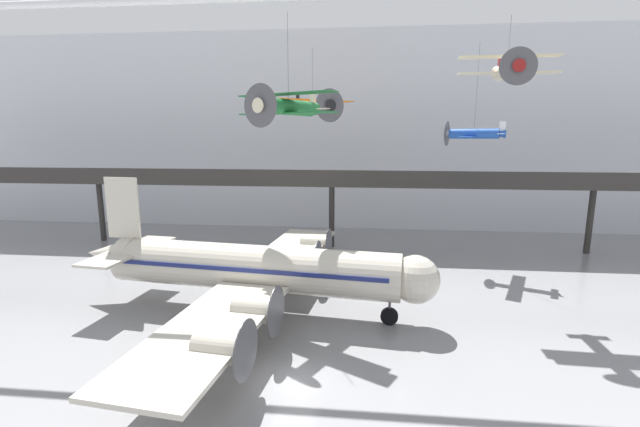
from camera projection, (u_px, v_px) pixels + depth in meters
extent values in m
plane|color=gray|center=(292.00, 383.00, 24.37)|extent=(260.00, 260.00, 0.00)
cube|color=silver|center=(338.00, 132.00, 62.75)|extent=(140.00, 3.00, 28.22)
cube|color=#2D2B28|center=(331.00, 182.00, 51.12)|extent=(110.00, 3.20, 0.90)
cube|color=#2D2B28|center=(330.00, 175.00, 49.43)|extent=(110.00, 0.12, 1.10)
cylinder|color=#2D2B28|center=(101.00, 211.00, 55.90)|extent=(0.70, 0.70, 7.79)
cylinder|color=#2D2B28|center=(332.00, 216.00, 52.87)|extent=(0.70, 0.70, 7.79)
cylinder|color=#2D2B28|center=(590.00, 221.00, 49.85)|extent=(0.70, 0.70, 7.79)
cylinder|color=beige|center=(253.00, 268.00, 33.46)|extent=(23.26, 6.28, 3.60)
sphere|color=beige|center=(415.00, 279.00, 30.79)|extent=(3.53, 3.53, 3.53)
cone|color=beige|center=(112.00, 254.00, 36.13)|extent=(5.04, 3.84, 3.31)
cube|color=navy|center=(253.00, 263.00, 33.40)|extent=(21.67, 6.17, 0.32)
cube|color=beige|center=(295.00, 248.00, 42.22)|extent=(7.04, 15.23, 0.28)
cube|color=beige|center=(208.00, 330.00, 24.67)|extent=(7.04, 15.23, 0.28)
cylinder|color=beige|center=(302.00, 258.00, 38.76)|extent=(2.86, 2.03, 1.73)
cylinder|color=#4C4C51|center=(318.00, 259.00, 38.45)|extent=(0.45, 3.27, 3.28)
cylinder|color=beige|center=(315.00, 244.00, 43.55)|extent=(2.86, 2.03, 1.73)
cylinder|color=#4C4C51|center=(329.00, 245.00, 43.24)|extent=(0.45, 3.27, 3.28)
cylinder|color=beige|center=(254.00, 309.00, 27.42)|extent=(2.86, 2.03, 1.73)
cylinder|color=#4C4C51|center=(276.00, 312.00, 27.10)|extent=(0.45, 3.27, 3.28)
cylinder|color=beige|center=(220.00, 347.00, 22.63)|extent=(2.86, 2.03, 1.73)
cylinder|color=#4C4C51|center=(246.00, 350.00, 22.31)|extent=(0.45, 3.27, 3.28)
cube|color=beige|center=(123.00, 208.00, 35.06)|extent=(2.94, 0.55, 5.04)
cube|color=beige|center=(130.00, 250.00, 35.66)|extent=(4.02, 9.64, 0.20)
cylinder|color=#4C4C51|center=(390.00, 309.00, 31.62)|extent=(0.20, 0.20, 1.21)
cylinder|color=black|center=(389.00, 316.00, 31.74)|extent=(1.34, 0.53, 1.30)
cylinder|color=#4C4C51|center=(269.00, 284.00, 36.62)|extent=(0.20, 0.20, 1.21)
cylinder|color=black|center=(269.00, 291.00, 36.73)|extent=(1.34, 0.53, 1.30)
cylinder|color=#4C4C51|center=(243.00, 312.00, 31.10)|extent=(0.20, 0.20, 1.21)
cylinder|color=black|center=(243.00, 319.00, 31.21)|extent=(1.34, 0.53, 1.30)
cylinder|color=beige|center=(507.00, 68.00, 33.55)|extent=(1.24, 5.12, 1.49)
cone|color=maroon|center=(517.00, 66.00, 31.04)|extent=(0.97, 0.87, 0.93)
cylinder|color=#4C4C51|center=(518.00, 66.00, 30.87)|extent=(2.70, 0.15, 2.70)
cone|color=beige|center=(499.00, 70.00, 35.88)|extent=(0.94, 1.45, 1.00)
cube|color=beige|center=(509.00, 56.00, 33.10)|extent=(7.61, 1.52, 0.10)
cube|color=beige|center=(508.00, 73.00, 33.33)|extent=(7.61, 1.52, 0.10)
cube|color=maroon|center=(499.00, 65.00, 36.11)|extent=(0.08, 0.61, 1.25)
cube|color=maroon|center=(498.00, 73.00, 36.22)|extent=(2.72, 0.72, 0.06)
cylinder|color=slate|center=(510.00, 38.00, 33.13)|extent=(0.04, 0.04, 3.42)
cylinder|color=#1E6B33|center=(289.00, 107.00, 33.09)|extent=(3.84, 5.64, 1.25)
cone|color=beige|center=(262.00, 106.00, 30.65)|extent=(1.41, 1.36, 1.08)
cylinder|color=#4C4C51|center=(260.00, 106.00, 30.48)|extent=(2.74, 1.54, 3.11)
cone|color=#1E6B33|center=(310.00, 108.00, 35.36)|extent=(1.64, 1.86, 1.03)
cube|color=#1E6B33|center=(286.00, 94.00, 32.62)|extent=(8.32, 5.44, 0.10)
cube|color=#1E6B33|center=(286.00, 113.00, 32.89)|extent=(8.32, 5.44, 0.10)
cube|color=beige|center=(312.00, 100.00, 35.51)|extent=(0.39, 0.65, 1.44)
cube|color=beige|center=(312.00, 109.00, 35.65)|extent=(3.06, 2.12, 0.06)
cylinder|color=slate|center=(288.00, 56.00, 32.38)|extent=(0.04, 0.04, 6.32)
cylinder|color=orange|center=(313.00, 106.00, 46.98)|extent=(4.86, 5.88, 1.47)
cone|color=black|center=(329.00, 105.00, 44.20)|extent=(1.58, 1.55, 1.18)
cylinder|color=#4C4C51|center=(330.00, 105.00, 44.01)|extent=(2.76, 2.08, 3.41)
cone|color=orange|center=(299.00, 107.00, 49.57)|extent=(1.93, 2.05, 1.16)
cube|color=orange|center=(314.00, 100.00, 46.54)|extent=(8.59, 6.97, 0.10)
cube|color=black|center=(298.00, 101.00, 49.76)|extent=(0.51, 0.65, 1.58)
cube|color=black|center=(298.00, 108.00, 49.91)|extent=(3.20, 2.66, 0.06)
cylinder|color=slate|center=(313.00, 74.00, 46.35)|extent=(0.04, 0.04, 5.42)
cylinder|color=#1E4CAD|center=(474.00, 134.00, 43.74)|extent=(4.87, 2.81, 1.04)
cone|color=white|center=(449.00, 134.00, 44.93)|extent=(1.09, 1.15, 0.91)
cylinder|color=#4C4C51|center=(447.00, 134.00, 45.02)|extent=(1.05, 2.43, 2.62)
cone|color=#1E4CAD|center=(499.00, 134.00, 42.63)|extent=(1.54, 1.30, 0.86)
cube|color=#1E4CAD|center=(471.00, 137.00, 43.93)|extent=(3.93, 7.23, 0.10)
cube|color=white|center=(503.00, 128.00, 42.37)|extent=(0.57, 0.28, 1.21)
cube|color=white|center=(502.00, 134.00, 42.48)|extent=(1.56, 2.64, 0.06)
cylinder|color=slate|center=(477.00, 86.00, 42.86)|extent=(0.04, 0.04, 8.38)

